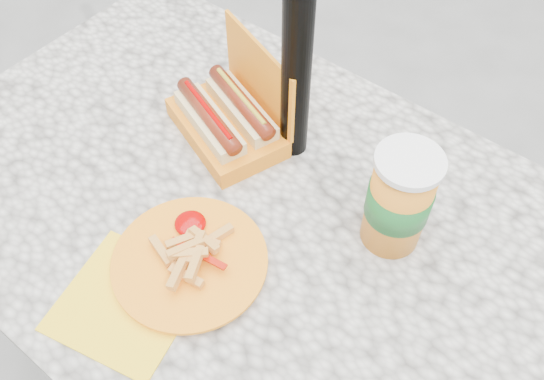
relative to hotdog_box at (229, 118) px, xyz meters
The scene contains 5 objects.
ground 0.81m from the hotdog_box, 44.42° to the right, with size 60.00×60.00×0.00m, color slate.
picnic_table 0.22m from the hotdog_box, 44.42° to the right, with size 1.20×0.80×0.75m.
hotdog_box is the anchor object (origin of this frame).
fries_plate 0.30m from the hotdog_box, 62.99° to the right, with size 0.27×0.35×0.05m.
soda_cup 0.36m from the hotdog_box, ahead, with size 0.10×0.10×0.19m.
Camera 1 is at (0.41, -0.43, 1.55)m, focal length 38.00 mm.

